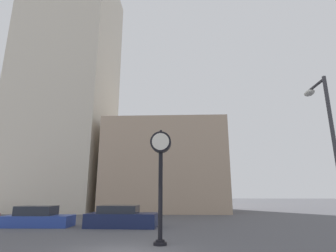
# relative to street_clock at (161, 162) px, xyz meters

# --- Properties ---
(building_tall_tower) EXTENTS (11.59, 12.00, 34.14)m
(building_tall_tower) POSITION_rel_street_clock_xyz_m (-14.78, 22.04, 13.51)
(building_tall_tower) COLOR beige
(building_tall_tower) RESTS_ON ground_plane
(building_storefront_row) EXTENTS (14.21, 12.00, 10.64)m
(building_storefront_row) POSITION_rel_street_clock_xyz_m (-0.89, 22.04, 1.76)
(building_storefront_row) COLOR tan
(building_storefront_row) RESTS_ON ground_plane
(street_clock) EXTENTS (0.97, 0.58, 5.08)m
(street_clock) POSITION_rel_street_clock_xyz_m (0.00, 0.00, 0.00)
(street_clock) COLOR black
(street_clock) RESTS_ON ground_plane
(car_blue) EXTENTS (4.36, 1.88, 1.33)m
(car_blue) POSITION_rel_street_clock_xyz_m (-8.57, 5.89, -3.00)
(car_blue) COLOR #28429E
(car_blue) RESTS_ON ground_plane
(car_navy) EXTENTS (4.58, 2.01, 1.37)m
(car_navy) POSITION_rel_street_clock_xyz_m (-2.99, 5.82, -2.97)
(car_navy) COLOR #19234C
(car_navy) RESTS_ON ground_plane
(street_lamp_right) EXTENTS (0.36, 1.57, 6.49)m
(street_lamp_right) POSITION_rel_street_clock_xyz_m (6.43, -2.22, 0.75)
(street_lamp_right) COLOR #38383D
(street_lamp_right) RESTS_ON ground_plane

